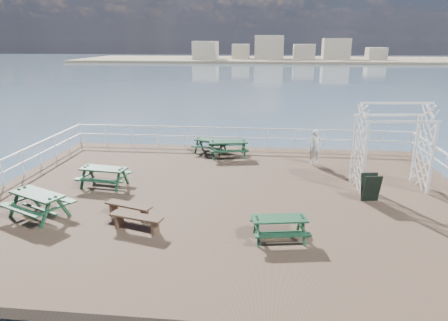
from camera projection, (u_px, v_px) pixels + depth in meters
ground at (226, 199)px, 14.95m from camera, size 18.00×14.00×0.30m
sea_backdrop at (299, 57)px, 141.33m from camera, size 300.00×300.00×9.20m
railing at (231, 154)px, 17.10m from camera, size 17.77×13.76×1.10m
picnic_table_a at (104, 173)px, 15.62m from camera, size 1.96×1.66×0.87m
picnic_table_b at (211, 143)px, 20.33m from camera, size 1.89×1.68×0.78m
picnic_table_c at (228, 145)px, 19.58m from camera, size 2.10×1.82×0.90m
picnic_table_d at (38, 200)px, 12.92m from camera, size 2.39×2.21×0.93m
picnic_table_e at (279, 224)px, 11.49m from camera, size 1.77×1.52×0.77m
flat_bench_near at (129, 207)px, 12.94m from camera, size 1.67×0.86×0.47m
flat_bench_far at (137, 219)px, 12.07m from camera, size 1.73×0.80×0.48m
trellis_arbor at (392, 151)px, 15.24m from camera, size 2.83×1.70×3.35m
sandwich_board at (371, 188)px, 14.23m from camera, size 0.69×0.56×1.02m
person at (315, 147)px, 18.36m from camera, size 0.64×0.48×1.62m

